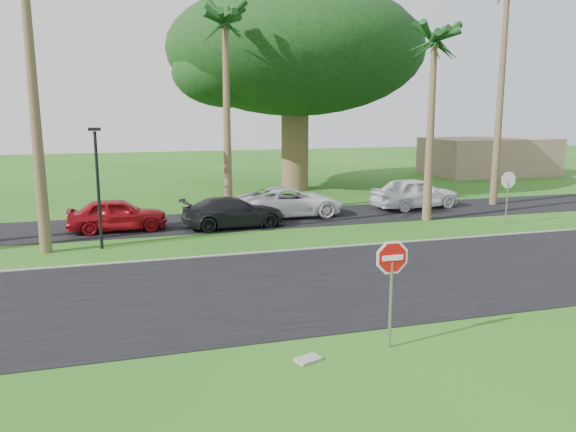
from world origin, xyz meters
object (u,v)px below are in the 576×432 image
Objects in this scene: car_red at (118,215)px; car_dark at (234,213)px; stop_sign_far at (508,187)px; stop_sign_near at (392,272)px; car_minivan at (290,202)px; car_pickup at (415,193)px.

car_dark is (5.07, -0.67, -0.04)m from car_red.
car_dark is (-12.33, 3.01, -1.09)m from stop_sign_far.
stop_sign_near is 15.98m from car_minivan.
car_minivan is (-9.10, 4.77, -1.03)m from stop_sign_far.
stop_sign_far is 17.81m from car_red.
car_pickup is at bearing -88.34° from car_minivan.
stop_sign_far is 12.73m from car_dark.
car_red is (-5.89, 14.68, -1.04)m from stop_sign_near.
stop_sign_near is at bearing 43.73° from stop_sign_far.
stop_sign_far is at bearing -168.94° from car_pickup.
car_pickup is (10.42, 2.12, 0.15)m from car_dark.
car_dark is at bearing -13.71° from stop_sign_far.
car_minivan is at bearing -83.37° from car_red.
stop_sign_near reaches higher than car_minivan.
stop_sign_near is at bearing -158.98° from car_red.
stop_sign_far is 0.53× the size of car_pickup.
car_minivan is 1.08× the size of car_pickup.
stop_sign_far reaches higher than car_red.
car_red is at bearing 85.99° from car_pickup.
car_dark is 3.67m from car_minivan.
stop_sign_far is 0.56× the size of car_dark.
stop_sign_far is 10.33m from car_minivan.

